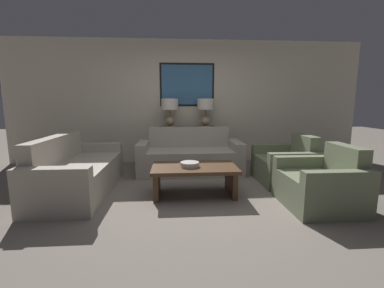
% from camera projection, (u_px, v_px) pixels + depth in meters
% --- Properties ---
extents(ground_plane, '(20.00, 20.00, 0.00)m').
position_uv_depth(ground_plane, '(196.00, 200.00, 3.53)').
color(ground_plane, slate).
extents(back_wall, '(7.74, 0.12, 2.65)m').
position_uv_depth(back_wall, '(187.00, 102.00, 5.68)').
color(back_wall, beige).
rests_on(back_wall, ground_plane).
extents(console_table, '(1.21, 0.40, 0.80)m').
position_uv_depth(console_table, '(188.00, 145.00, 5.56)').
color(console_table, '#332319').
rests_on(console_table, ground_plane).
extents(table_lamp_left, '(0.35, 0.35, 0.60)m').
position_uv_depth(table_lamp_left, '(170.00, 108.00, 5.40)').
color(table_lamp_left, tan).
rests_on(table_lamp_left, console_table).
extents(table_lamp_right, '(0.35, 0.35, 0.60)m').
position_uv_depth(table_lamp_right, '(205.00, 108.00, 5.45)').
color(table_lamp_right, tan).
rests_on(table_lamp_right, console_table).
extents(couch_by_back_wall, '(1.92, 0.86, 0.84)m').
position_uv_depth(couch_by_back_wall, '(190.00, 157.00, 4.89)').
color(couch_by_back_wall, '#ADA393').
rests_on(couch_by_back_wall, ground_plane).
extents(couch_by_side, '(0.86, 1.92, 0.84)m').
position_uv_depth(couch_by_side, '(78.00, 173.00, 3.79)').
color(couch_by_side, '#ADA393').
rests_on(couch_by_side, ground_plane).
extents(coffee_table, '(1.20, 0.69, 0.43)m').
position_uv_depth(coffee_table, '(194.00, 174.00, 3.67)').
color(coffee_table, '#4C331E').
rests_on(coffee_table, ground_plane).
extents(decorative_bowl, '(0.26, 0.26, 0.07)m').
position_uv_depth(decorative_bowl, '(190.00, 164.00, 3.61)').
color(decorative_bowl, beige).
rests_on(decorative_bowl, coffee_table).
extents(armchair_near_back_wall, '(0.85, 0.93, 0.79)m').
position_uv_depth(armchair_near_back_wall, '(286.00, 166.00, 4.29)').
color(armchair_near_back_wall, '#707A5B').
rests_on(armchair_near_back_wall, ground_plane).
extents(armchair_near_camera, '(0.85, 0.93, 0.79)m').
position_uv_depth(armchair_near_camera, '(321.00, 185.00, 3.28)').
color(armchair_near_camera, '#707A5B').
rests_on(armchair_near_camera, ground_plane).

